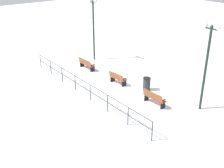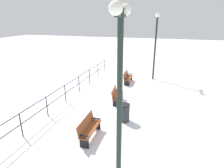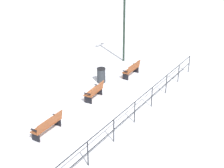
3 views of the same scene
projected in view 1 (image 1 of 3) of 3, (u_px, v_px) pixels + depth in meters
ground_plane at (118, 84)px, 20.73m from camera, size 80.00×80.00×0.00m
bench_nearest at (154, 98)px, 17.65m from camera, size 0.52×1.61×0.92m
bench_second at (118, 78)px, 20.53m from camera, size 0.70×1.41×0.90m
bench_third at (86, 64)px, 23.19m from camera, size 0.59×1.67×0.89m
lamppost_near at (208, 55)px, 15.93m from camera, size 0.30×1.11×5.25m
lamppost_middle at (93, 19)px, 24.06m from camera, size 0.31×1.08×5.29m
waterfront_railing at (82, 85)px, 18.74m from camera, size 0.05×13.02×1.13m
trash_bin at (147, 84)px, 19.60m from camera, size 0.53×0.53×0.92m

